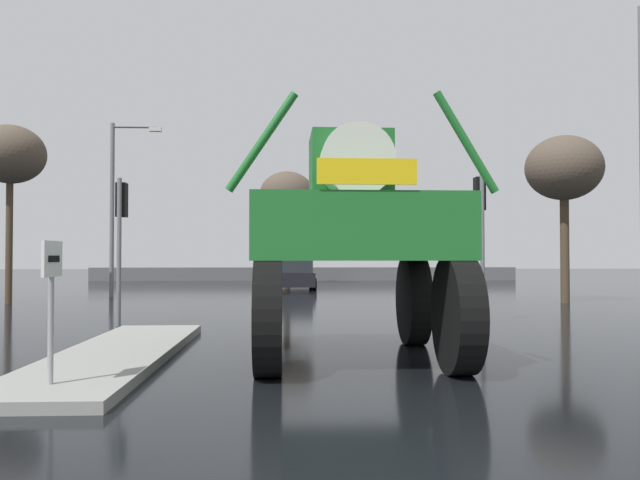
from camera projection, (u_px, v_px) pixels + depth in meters
name	position (u px, v px, depth m)	size (l,w,h in m)	color
ground_plane	(320.00, 305.00, 22.10)	(120.00, 120.00, 0.00)	black
median_island	(116.00, 355.00, 10.63)	(1.74, 7.57, 0.15)	gray
lane_arrow_sign	(52.00, 285.00, 7.86)	(0.07, 0.60, 1.74)	#99999E
oversize_sprayer	(352.00, 236.00, 10.81)	(3.88, 4.90, 4.06)	black
sedan_ahead	(296.00, 275.00, 32.81)	(1.98, 4.15, 1.52)	black
traffic_signal_near_left	(121.00, 218.00, 15.81)	(0.24, 0.54, 3.60)	slate
traffic_signal_near_right	(480.00, 214.00, 16.22)	(0.24, 0.54, 3.79)	slate
streetlight_far_left	(117.00, 199.00, 26.88)	(2.10, 0.24, 7.24)	slate
bare_tree_left	(10.00, 156.00, 23.12)	(2.47, 2.47, 6.39)	#473828
bare_tree_right	(564.00, 170.00, 23.37)	(2.75, 2.75, 6.06)	#473828
bare_tree_far_center	(287.00, 196.00, 39.17)	(3.33, 3.33, 6.81)	#473828
roadside_barrier	(305.00, 274.00, 43.83)	(28.97, 0.24, 0.90)	#59595B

